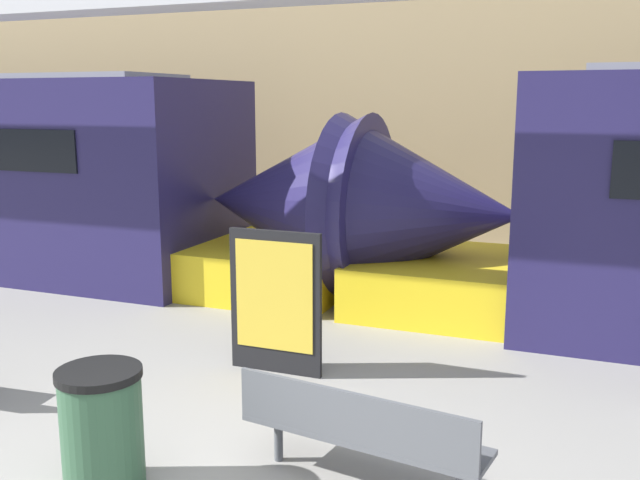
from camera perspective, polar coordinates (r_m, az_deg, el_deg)
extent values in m
cube|color=tan|center=(13.34, 12.10, 9.61)|extent=(56.00, 0.20, 5.00)
cone|color=#231E4C|center=(9.78, 8.62, 2.30)|extent=(2.51, 2.63, 2.63)
cube|color=yellow|center=(9.92, 9.81, -3.32)|extent=(2.26, 2.46, 0.70)
cone|color=#231E4C|center=(10.42, -2.49, 2.96)|extent=(2.51, 2.63, 2.63)
cube|color=yellow|center=(10.70, -3.61, -2.11)|extent=(2.26, 2.46, 0.70)
cube|color=#4C4F54|center=(5.39, 3.50, -15.22)|extent=(1.90, 0.71, 0.04)
cube|color=#4C4F54|center=(5.14, 2.50, -14.01)|extent=(1.84, 0.31, 0.38)
cylinder|color=#4C4F54|center=(5.82, -3.34, -15.48)|extent=(0.07, 0.07, 0.39)
cylinder|color=#2D5138|center=(5.57, -17.01, -14.56)|extent=(0.58, 0.58, 0.86)
cylinder|color=black|center=(5.39, -17.29, -10.16)|extent=(0.61, 0.61, 0.06)
cube|color=black|center=(7.38, -3.59, -4.99)|extent=(1.01, 0.06, 1.50)
cube|color=gold|center=(7.32, -3.71, -4.50)|extent=(0.86, 0.01, 1.14)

